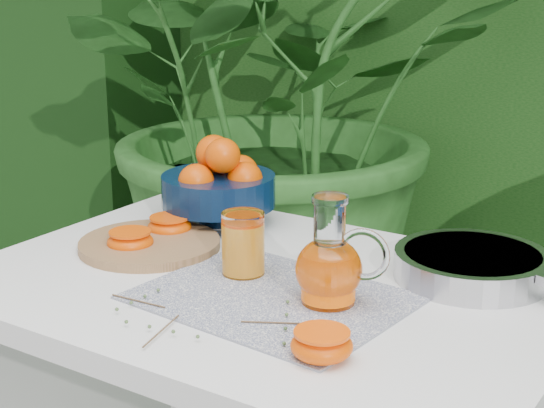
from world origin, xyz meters
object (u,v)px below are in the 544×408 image
Objects in this scene: cutting_board at (150,244)px; saute_pan at (474,265)px; fruit_bowl at (220,183)px; juice_pitcher at (330,266)px; white_table at (266,325)px.

saute_pan is at bearing 17.66° from cutting_board.
saute_pan is (0.55, -0.02, -0.06)m from fruit_bowl.
fruit_bowl is at bearing 147.81° from juice_pitcher.
fruit_bowl is 1.63× the size of juice_pitcher.
saute_pan is at bearing 34.07° from white_table.
saute_pan is at bearing -2.48° from fruit_bowl.
fruit_bowl is 0.47m from juice_pitcher.
juice_pitcher is at bearing -11.68° from white_table.
cutting_board is 0.59m from saute_pan.
fruit_bowl is at bearing 85.80° from cutting_board.
white_table is at bearing -40.64° from fruit_bowl.
white_table is 0.20m from juice_pitcher.
cutting_board reaches higher than white_table.
white_table is 0.38m from fruit_bowl.
saute_pan reaches higher than white_table.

